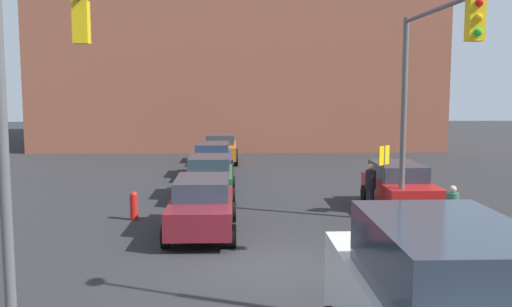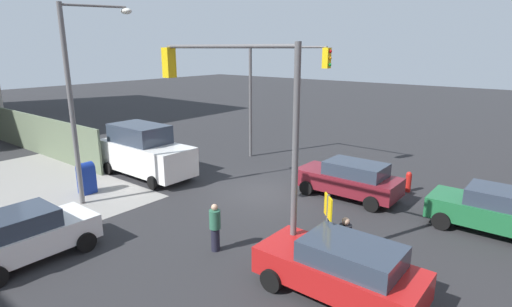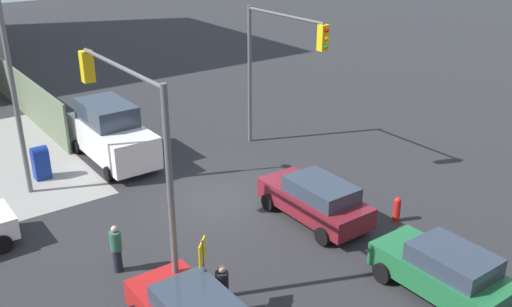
{
  "view_description": "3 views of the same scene",
  "coord_description": "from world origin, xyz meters",
  "px_view_note": "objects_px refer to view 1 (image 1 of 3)",
  "views": [
    {
      "loc": [
        13.47,
        -0.88,
        4.31
      ],
      "look_at": [
        -1.65,
        -0.32,
        2.56
      ],
      "focal_mm": 40.0,
      "sensor_mm": 36.0,
      "label": 1
    },
    {
      "loc": [
        -10.3,
        13.5,
        6.33
      ],
      "look_at": [
        -0.81,
        1.63,
        2.31
      ],
      "focal_mm": 28.0,
      "sensor_mm": 36.0,
      "label": 2
    },
    {
      "loc": [
        -16.59,
        10.57,
        10.31
      ],
      "look_at": [
        -1.21,
        -0.69,
        2.23
      ],
      "focal_mm": 40.0,
      "sensor_mm": 36.0,
      "label": 3
    }
  ],
  "objects_px": {
    "traffic_signal_se_corner": "(42,72)",
    "coupe_green": "(209,177)",
    "hatchback_red": "(399,186)",
    "sedan_blue": "(212,159)",
    "hatchback_maroon": "(202,205)",
    "pedestrian_crossing": "(370,187)",
    "traffic_signal_nw_corner": "(427,76)",
    "fire_hydrant": "(134,205)",
    "hatchback_orange": "(220,148)",
    "pedestrian_waiting": "(452,213)"
  },
  "relations": [
    {
      "from": "traffic_signal_se_corner",
      "to": "coupe_green",
      "type": "height_order",
      "value": "traffic_signal_se_corner"
    },
    {
      "from": "hatchback_red",
      "to": "sedan_blue",
      "type": "height_order",
      "value": "same"
    },
    {
      "from": "coupe_green",
      "to": "hatchback_maroon",
      "type": "height_order",
      "value": "same"
    },
    {
      "from": "hatchback_maroon",
      "to": "pedestrian_crossing",
      "type": "distance_m",
      "value": 6.23
    },
    {
      "from": "traffic_signal_nw_corner",
      "to": "coupe_green",
      "type": "bearing_deg",
      "value": -134.65
    },
    {
      "from": "fire_hydrant",
      "to": "sedan_blue",
      "type": "distance_m",
      "value": 9.36
    },
    {
      "from": "fire_hydrant",
      "to": "hatchback_orange",
      "type": "bearing_deg",
      "value": 170.21
    },
    {
      "from": "traffic_signal_nw_corner",
      "to": "coupe_green",
      "type": "xyz_separation_m",
      "value": [
        -6.31,
        -6.39,
        -3.79
      ]
    },
    {
      "from": "traffic_signal_nw_corner",
      "to": "pedestrian_waiting",
      "type": "height_order",
      "value": "traffic_signal_nw_corner"
    },
    {
      "from": "traffic_signal_nw_corner",
      "to": "pedestrian_waiting",
      "type": "distance_m",
      "value": 3.89
    },
    {
      "from": "fire_hydrant",
      "to": "pedestrian_waiting",
      "type": "height_order",
      "value": "pedestrian_waiting"
    },
    {
      "from": "sedan_blue",
      "to": "pedestrian_crossing",
      "type": "distance_m",
      "value": 10.1
    },
    {
      "from": "coupe_green",
      "to": "pedestrian_crossing",
      "type": "bearing_deg",
      "value": 63.01
    },
    {
      "from": "hatchback_maroon",
      "to": "pedestrian_waiting",
      "type": "xyz_separation_m",
      "value": [
        1.21,
        7.07,
        -0.02
      ]
    },
    {
      "from": "hatchback_orange",
      "to": "pedestrian_waiting",
      "type": "xyz_separation_m",
      "value": [
        17.36,
        6.92,
        -0.02
      ]
    },
    {
      "from": "fire_hydrant",
      "to": "coupe_green",
      "type": "height_order",
      "value": "coupe_green"
    },
    {
      "from": "hatchback_maroon",
      "to": "traffic_signal_se_corner",
      "type": "bearing_deg",
      "value": -24.71
    },
    {
      "from": "hatchback_maroon",
      "to": "hatchback_orange",
      "type": "bearing_deg",
      "value": 179.48
    },
    {
      "from": "hatchback_red",
      "to": "pedestrian_waiting",
      "type": "distance_m",
      "value": 4.3
    },
    {
      "from": "traffic_signal_nw_corner",
      "to": "hatchback_red",
      "type": "bearing_deg",
      "value": 173.33
    },
    {
      "from": "coupe_green",
      "to": "pedestrian_crossing",
      "type": "distance_m",
      "value": 6.39
    },
    {
      "from": "traffic_signal_nw_corner",
      "to": "hatchback_orange",
      "type": "relative_size",
      "value": 1.51
    },
    {
      "from": "traffic_signal_nw_corner",
      "to": "pedestrian_waiting",
      "type": "relative_size",
      "value": 4.06
    },
    {
      "from": "traffic_signal_nw_corner",
      "to": "pedestrian_waiting",
      "type": "bearing_deg",
      "value": 61.12
    },
    {
      "from": "hatchback_orange",
      "to": "pedestrian_crossing",
      "type": "relative_size",
      "value": 2.51
    },
    {
      "from": "sedan_blue",
      "to": "pedestrian_waiting",
      "type": "relative_size",
      "value": 2.68
    },
    {
      "from": "hatchback_orange",
      "to": "pedestrian_waiting",
      "type": "distance_m",
      "value": 18.69
    },
    {
      "from": "hatchback_red",
      "to": "pedestrian_waiting",
      "type": "xyz_separation_m",
      "value": [
        4.29,
        0.24,
        -0.02
      ]
    },
    {
      "from": "coupe_green",
      "to": "hatchback_maroon",
      "type": "relative_size",
      "value": 0.91
    },
    {
      "from": "hatchback_red",
      "to": "traffic_signal_nw_corner",
      "type": "bearing_deg",
      "value": -6.67
    },
    {
      "from": "traffic_signal_se_corner",
      "to": "hatchback_orange",
      "type": "height_order",
      "value": "traffic_signal_se_corner"
    },
    {
      "from": "traffic_signal_nw_corner",
      "to": "pedestrian_crossing",
      "type": "distance_m",
      "value": 5.11
    },
    {
      "from": "hatchback_red",
      "to": "sedan_blue",
      "type": "xyz_separation_m",
      "value": [
        -7.8,
        -6.94,
        -0.0
      ]
    },
    {
      "from": "pedestrian_crossing",
      "to": "pedestrian_waiting",
      "type": "xyz_separation_m",
      "value": [
        3.8,
        1.4,
        -0.06
      ]
    },
    {
      "from": "traffic_signal_nw_corner",
      "to": "coupe_green",
      "type": "distance_m",
      "value": 9.75
    },
    {
      "from": "pedestrian_crossing",
      "to": "sedan_blue",
      "type": "bearing_deg",
      "value": 113.66
    },
    {
      "from": "traffic_signal_nw_corner",
      "to": "hatchback_orange",
      "type": "xyz_separation_m",
      "value": [
        -16.98,
        -6.22,
        -3.79
      ]
    },
    {
      "from": "hatchback_red",
      "to": "traffic_signal_se_corner",
      "type": "bearing_deg",
      "value": -47.06
    },
    {
      "from": "hatchback_orange",
      "to": "fire_hydrant",
      "type": "bearing_deg",
      "value": -9.79
    },
    {
      "from": "traffic_signal_se_corner",
      "to": "coupe_green",
      "type": "xyz_separation_m",
      "value": [
        -11.21,
        2.61,
        -3.77
      ]
    },
    {
      "from": "pedestrian_waiting",
      "to": "hatchback_orange",
      "type": "bearing_deg",
      "value": -5.06
    },
    {
      "from": "pedestrian_crossing",
      "to": "traffic_signal_se_corner",
      "type": "bearing_deg",
      "value": -146.2
    },
    {
      "from": "hatchback_red",
      "to": "hatchback_maroon",
      "type": "distance_m",
      "value": 7.49
    },
    {
      "from": "coupe_green",
      "to": "pedestrian_waiting",
      "type": "bearing_deg",
      "value": 46.63
    },
    {
      "from": "traffic_signal_nw_corner",
      "to": "hatchback_maroon",
      "type": "distance_m",
      "value": 7.46
    },
    {
      "from": "pedestrian_crossing",
      "to": "hatchback_maroon",
      "type": "bearing_deg",
      "value": -166.69
    },
    {
      "from": "hatchback_orange",
      "to": "pedestrian_crossing",
      "type": "bearing_deg",
      "value": 22.15
    },
    {
      "from": "hatchback_red",
      "to": "sedan_blue",
      "type": "relative_size",
      "value": 1.01
    },
    {
      "from": "coupe_green",
      "to": "pedestrian_waiting",
      "type": "distance_m",
      "value": 9.75
    },
    {
      "from": "traffic_signal_se_corner",
      "to": "pedestrian_crossing",
      "type": "relative_size",
      "value": 3.8
    }
  ]
}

